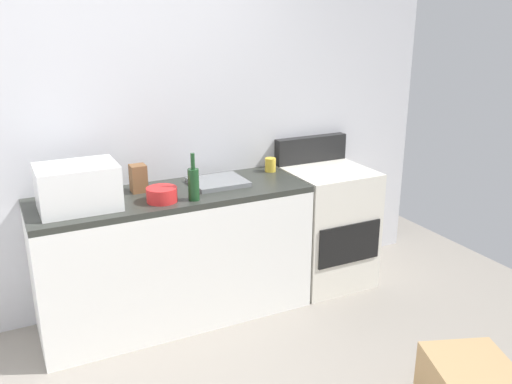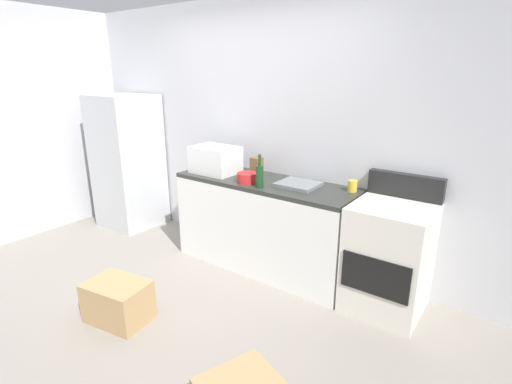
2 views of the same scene
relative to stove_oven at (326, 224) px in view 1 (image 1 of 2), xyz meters
name	(u,v)px [view 1 (image 1 of 2)]	position (x,y,z in m)	size (l,w,h in m)	color
wall_back	(108,126)	(-1.52, 0.34, 0.83)	(5.00, 0.10, 2.60)	silver
kitchen_counter	(175,256)	(-1.22, -0.01, -0.02)	(1.80, 0.60, 0.90)	white
stove_oven	(326,224)	(0.00, 0.00, 0.00)	(0.60, 0.61, 1.10)	silver
microwave	(78,187)	(-1.81, -0.05, 0.57)	(0.46, 0.34, 0.27)	white
sink_basin	(218,182)	(-0.88, 0.03, 0.45)	(0.36, 0.32, 0.03)	slate
wine_bottle	(194,183)	(-1.14, -0.21, 0.54)	(0.07, 0.07, 0.30)	#193F1E
coffee_mug	(270,165)	(-0.41, 0.15, 0.48)	(0.08, 0.08, 0.10)	gold
knife_block	(138,178)	(-1.40, 0.11, 0.52)	(0.10, 0.10, 0.18)	brown
mixing_bowl	(162,195)	(-1.33, -0.15, 0.48)	(0.19, 0.19, 0.09)	red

